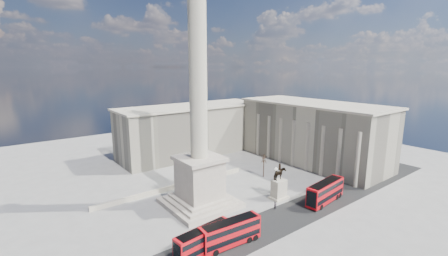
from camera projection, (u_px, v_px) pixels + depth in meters
ground at (214, 213)px, 60.79m from camera, size 180.00×180.00×0.00m
asphalt_road at (266, 226)px, 55.95m from camera, size 120.00×9.00×0.01m
nelsons_column at (199, 147)px, 62.11m from camera, size 14.00×14.00×49.85m
balustrade_wall at (176, 186)px, 73.16m from camera, size 40.00×0.60×1.10m
building_east at (312, 132)px, 93.42m from camera, size 19.00×46.00×18.60m
building_northeast at (194, 129)px, 102.19m from camera, size 51.00×17.00×16.60m
red_bus_a at (204, 240)px, 47.61m from camera, size 10.51×3.36×4.19m
red_bus_b at (231, 232)px, 49.53m from camera, size 11.06×3.33×4.42m
red_bus_c at (325, 192)px, 65.42m from camera, size 11.89×3.97×4.73m
victorian_lamp at (276, 180)px, 66.89m from camera, size 0.63×0.63×7.32m
equestrian_statue at (279, 186)px, 67.26m from camera, size 3.99×2.99×8.31m
bare_tree_near at (337, 155)px, 80.20m from camera, size 1.76×1.76×7.69m
bare_tree_mid at (264, 158)px, 80.10m from camera, size 1.75×1.75×6.62m
bare_tree_far at (283, 141)px, 94.03m from camera, size 1.99×1.99×8.11m
pedestrian_walking at (275, 206)px, 62.11m from camera, size 0.70×0.48×1.82m
pedestrian_standing at (316, 190)px, 70.31m from camera, size 1.00×0.91×1.68m
pedestrian_crossing at (277, 192)px, 69.26m from camera, size 0.82×1.14×1.80m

